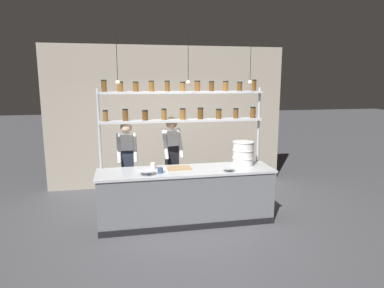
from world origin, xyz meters
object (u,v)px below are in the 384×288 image
prep_bowl_near_left (147,173)px  prep_bowl_center_front (229,170)px  serving_cup_front (153,166)px  chef_center (172,155)px  cutting_board (179,168)px  spice_shelf_unit (183,109)px  container_stack (243,153)px  serving_cup_by_board (160,170)px  chef_left (127,160)px

prep_bowl_near_left → prep_bowl_center_front: 1.33m
prep_bowl_near_left → serving_cup_front: bearing=70.2°
chef_center → prep_bowl_near_left: (-0.54, -0.94, -0.05)m
cutting_board → prep_bowl_near_left: 0.62m
spice_shelf_unit → container_stack: 1.31m
spice_shelf_unit → chef_center: size_ratio=1.64×
container_stack → serving_cup_front: (-1.57, 0.08, -0.16)m
serving_cup_by_board → chef_center: bearing=70.2°
prep_bowl_center_front → serving_cup_by_board: bearing=174.1°
spice_shelf_unit → container_stack: size_ratio=6.71×
container_stack → prep_bowl_near_left: 1.73m
spice_shelf_unit → prep_bowl_center_front: bearing=-41.2°
prep_bowl_center_front → container_stack: bearing=42.5°
chef_left → chef_center: chef_center is taller
chef_left → chef_center: (0.82, -0.00, 0.05)m
chef_left → prep_bowl_near_left: 0.98m
prep_bowl_near_left → chef_center: bearing=60.2°
chef_center → serving_cup_by_board: chef_center is taller
prep_bowl_near_left → spice_shelf_unit: bearing=37.8°
spice_shelf_unit → serving_cup_front: bearing=-163.6°
chef_left → serving_cup_front: chef_left is taller
cutting_board → prep_bowl_center_front: (0.77, -0.32, 0.02)m
container_stack → cutting_board: container_stack is taller
chef_left → serving_cup_front: 0.71m
container_stack → serving_cup_by_board: (-1.48, -0.22, -0.17)m
chef_left → container_stack: 2.10m
cutting_board → prep_bowl_near_left: bearing=-154.8°
spice_shelf_unit → chef_left: size_ratio=1.71×
spice_shelf_unit → chef_left: 1.42m
serving_cup_front → chef_center: bearing=54.8°
serving_cup_by_board → spice_shelf_unit: bearing=45.7°
spice_shelf_unit → prep_bowl_near_left: (-0.67, -0.52, -0.95)m
cutting_board → chef_center: bearing=92.1°
cutting_board → serving_cup_by_board: bearing=-148.9°
chef_left → container_stack: size_ratio=3.93×
prep_bowl_near_left → serving_cup_by_board: bearing=14.9°
container_stack → cutting_board: (-1.14, -0.02, -0.20)m
spice_shelf_unit → chef_left: (-0.96, 0.42, -0.95)m
serving_cup_front → serving_cup_by_board: size_ratio=1.10×
spice_shelf_unit → cutting_board: bearing=-113.2°
container_stack → serving_cup_front: container_stack is taller
cutting_board → serving_cup_front: (-0.43, 0.10, 0.04)m
container_stack → serving_cup_by_board: 1.51m
cutting_board → serving_cup_by_board: size_ratio=4.30×
spice_shelf_unit → chef_left: spice_shelf_unit is taller
chef_center → container_stack: size_ratio=4.10×
container_stack → prep_bowl_near_left: bearing=-170.6°
spice_shelf_unit → cutting_board: (-0.11, -0.26, -0.98)m
chef_left → prep_bowl_center_front: 1.90m
spice_shelf_unit → cutting_board: spice_shelf_unit is taller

